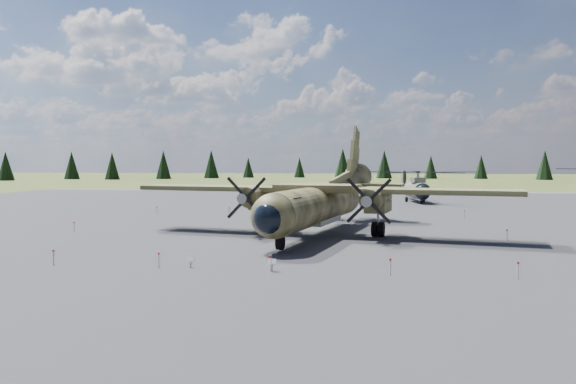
# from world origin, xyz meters

# --- Properties ---
(ground) EXTENTS (500.00, 500.00, 0.00)m
(ground) POSITION_xyz_m (0.00, 0.00, 0.00)
(ground) COLOR brown
(ground) RESTS_ON ground
(apron) EXTENTS (120.00, 120.00, 0.04)m
(apron) POSITION_xyz_m (0.00, 10.00, 0.00)
(apron) COLOR slate
(apron) RESTS_ON ground
(transport_plane) EXTENTS (29.66, 26.68, 9.78)m
(transport_plane) POSITION_xyz_m (3.08, 2.51, 2.81)
(transport_plane) COLOR #37391E
(transport_plane) RESTS_ON ground
(helicopter_near) EXTENTS (19.64, 21.50, 4.39)m
(helicopter_near) POSITION_xyz_m (13.04, 38.77, 3.11)
(helicopter_near) COLOR slate
(helicopter_near) RESTS_ON ground
(info_placard_left) EXTENTS (0.39, 0.19, 0.60)m
(info_placard_left) POSITION_xyz_m (-2.40, -13.10, 0.40)
(info_placard_left) COLOR gray
(info_placard_left) RESTS_ON ground
(info_placard_right) EXTENTS (0.44, 0.23, 0.65)m
(info_placard_right) POSITION_xyz_m (2.03, -13.30, 0.43)
(info_placard_right) COLOR gray
(info_placard_right) RESTS_ON ground
(barrier_fence) EXTENTS (33.12, 29.62, 0.85)m
(barrier_fence) POSITION_xyz_m (-0.46, -0.08, 0.51)
(barrier_fence) COLOR silver
(barrier_fence) RESTS_ON ground
(treeline) EXTENTS (337.58, 336.86, 10.92)m
(treeline) POSITION_xyz_m (0.47, -0.13, 4.78)
(treeline) COLOR black
(treeline) RESTS_ON ground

